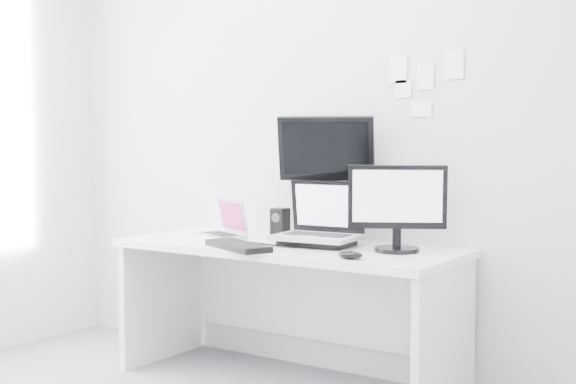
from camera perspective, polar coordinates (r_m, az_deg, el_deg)
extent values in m
plane|color=#B8BBBD|center=(4.39, 2.51, 4.85)|extent=(3.60, 0.00, 3.60)
cube|color=white|center=(4.20, -0.07, -8.65)|extent=(1.80, 0.70, 0.73)
cube|color=#ADADB1|center=(4.41, -4.91, -1.81)|extent=(0.35, 0.32, 0.22)
cube|color=black|center=(4.38, -0.56, -2.20)|extent=(0.09, 0.09, 0.16)
cube|color=#A2A5A9|center=(4.05, 1.97, -1.48)|extent=(0.43, 0.35, 0.34)
cube|color=black|center=(4.21, 2.75, 1.05)|extent=(0.53, 0.36, 0.68)
cube|color=black|center=(3.88, 7.72, -1.05)|extent=(0.52, 0.42, 0.43)
cube|color=black|center=(3.97, -3.56, -3.82)|extent=(0.45, 0.31, 0.03)
ellipsoid|color=black|center=(3.64, 4.42, -4.46)|extent=(0.13, 0.09, 0.04)
cube|color=white|center=(4.18, 7.79, 8.57)|extent=(0.10, 0.00, 0.14)
cube|color=white|center=(4.11, 9.68, 8.07)|extent=(0.09, 0.00, 0.13)
cube|color=white|center=(4.05, 11.64, 8.81)|extent=(0.10, 0.00, 0.14)
cube|color=white|center=(4.11, 9.40, 5.84)|extent=(0.11, 0.00, 0.08)
cube|color=white|center=(4.16, 8.14, 7.23)|extent=(0.09, 0.00, 0.09)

